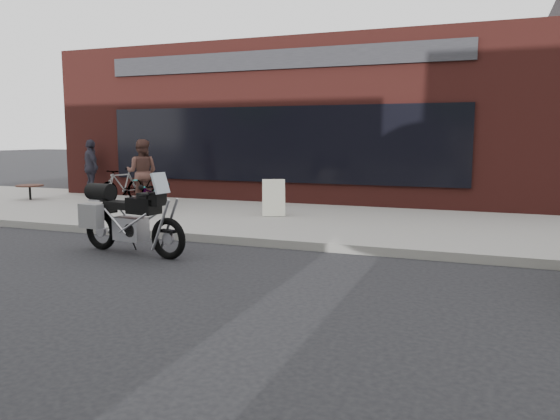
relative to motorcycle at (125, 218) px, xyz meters
The scene contains 10 objects.
ground 3.52m from the motorcycle, 51.89° to the right, with size 120.00×120.00×0.00m, color black.
near_sidewalk 4.80m from the motorcycle, 63.31° to the left, with size 44.00×6.00×0.15m, color gray.
storefront 11.37m from the motorcycle, 89.26° to the left, with size 14.00×10.07×4.50m.
motorcycle is the anchor object (origin of this frame).
bicycle_front 3.99m from the motorcycle, 118.94° to the left, with size 0.53×1.51×0.79m, color gray.
bicycle_rear 6.07m from the motorcycle, 127.47° to the left, with size 0.43×1.53×0.92m, color gray.
sandwich_sign 4.14m from the motorcycle, 75.79° to the left, with size 0.65×0.63×0.81m.
cafe_table 7.84m from the motorcycle, 146.04° to the left, with size 0.73×0.73×0.42m.
cafe_patron_left 5.30m from the motorcycle, 122.11° to the left, with size 0.82×0.64×1.69m, color brown.
cafe_patron_right 8.11m from the motorcycle, 133.59° to the left, with size 0.98×0.41×1.68m, color #34313F.
Camera 1 is at (3.39, -4.58, 1.91)m, focal length 35.00 mm.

